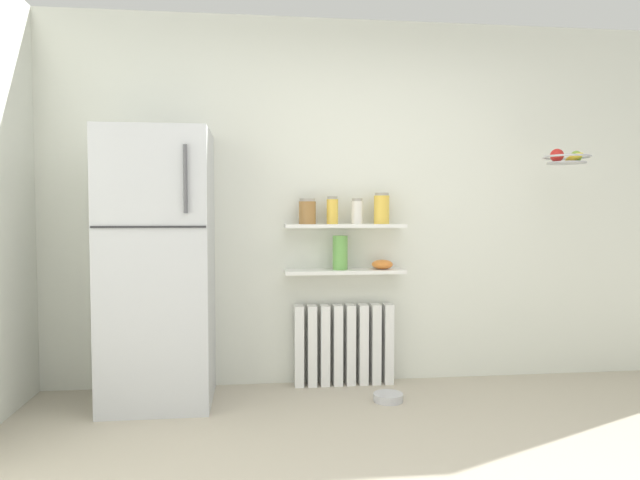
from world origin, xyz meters
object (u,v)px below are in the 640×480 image
object	(u,v)px
storage_jar_1	(332,210)
hanging_fruit_basket	(567,158)
storage_jar_2	(357,211)
shelf_bowl	(382,264)
refrigerator	(159,268)
storage_jar_3	(382,209)
pet_food_bowl	(388,397)
radiator	(344,345)
storage_jar_0	(307,212)
vase	(340,253)

from	to	relation	value
storage_jar_1	hanging_fruit_basket	size ratio (longest dim) A/B	0.62
hanging_fruit_basket	storage_jar_1	bearing A→B (deg)	168.84
storage_jar_1	storage_jar_2	size ratio (longest dim) A/B	1.07
storage_jar_1	shelf_bowl	size ratio (longest dim) A/B	1.29
refrigerator	storage_jar_3	xyz separation A→B (m)	(1.51, 0.21, 0.38)
pet_food_bowl	shelf_bowl	bearing A→B (deg)	83.65
refrigerator	storage_jar_3	distance (m)	1.57
shelf_bowl	hanging_fruit_basket	bearing A→B (deg)	-14.39
radiator	storage_jar_0	distance (m)	0.98
refrigerator	shelf_bowl	world-z (taller)	refrigerator
storage_jar_3	shelf_bowl	distance (m)	0.40
shelf_bowl	hanging_fruit_basket	distance (m)	1.43
radiator	storage_jar_1	bearing A→B (deg)	-161.12
storage_jar_3	vase	world-z (taller)	storage_jar_3
storage_jar_0	storage_jar_2	distance (m)	0.35
refrigerator	storage_jar_1	distance (m)	1.23
vase	shelf_bowl	size ratio (longest dim) A/B	1.60
refrigerator	shelf_bowl	xyz separation A→B (m)	(1.51, 0.21, -0.01)
hanging_fruit_basket	radiator	bearing A→B (deg)	167.07
storage_jar_0	shelf_bowl	distance (m)	0.65
storage_jar_3	shelf_bowl	world-z (taller)	storage_jar_3
radiator	pet_food_bowl	bearing A→B (deg)	-59.85
storage_jar_2	hanging_fruit_basket	distance (m)	1.45
radiator	storage_jar_2	size ratio (longest dim) A/B	3.92
storage_jar_3	pet_food_bowl	world-z (taller)	storage_jar_3
refrigerator	hanging_fruit_basket	xyz separation A→B (m)	(2.70, -0.10, 0.72)
refrigerator	storage_jar_3	world-z (taller)	refrigerator
refrigerator	hanging_fruit_basket	size ratio (longest dim) A/B	5.64
storage_jar_2	storage_jar_3	distance (m)	0.18
refrigerator	radiator	bearing A→B (deg)	10.79
storage_jar_1	shelf_bowl	xyz separation A→B (m)	(0.36, 0.00, -0.38)
refrigerator	pet_food_bowl	bearing A→B (deg)	-6.15
radiator	shelf_bowl	xyz separation A→B (m)	(0.27, -0.03, 0.57)
shelf_bowl	pet_food_bowl	distance (m)	0.91
storage_jar_3	hanging_fruit_basket	world-z (taller)	hanging_fruit_basket
shelf_bowl	hanging_fruit_basket	size ratio (longest dim) A/B	0.48
shelf_bowl	pet_food_bowl	bearing A→B (deg)	-96.35
storage_jar_1	hanging_fruit_basket	world-z (taller)	hanging_fruit_basket
hanging_fruit_basket	shelf_bowl	bearing A→B (deg)	165.61
storage_jar_0	shelf_bowl	xyz separation A→B (m)	(0.53, 0.00, -0.37)
pet_food_bowl	hanging_fruit_basket	distance (m)	2.00
radiator	shelf_bowl	world-z (taller)	shelf_bowl
storage_jar_2	shelf_bowl	world-z (taller)	storage_jar_2
storage_jar_0	pet_food_bowl	distance (m)	1.36
storage_jar_0	storage_jar_3	size ratio (longest dim) A/B	0.81
refrigerator	storage_jar_0	bearing A→B (deg)	11.93
storage_jar_0	pet_food_bowl	size ratio (longest dim) A/B	0.92
radiator	storage_jar_2	world-z (taller)	storage_jar_2
refrigerator	radiator	size ratio (longest dim) A/B	2.47
pet_food_bowl	hanging_fruit_basket	bearing A→B (deg)	2.76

